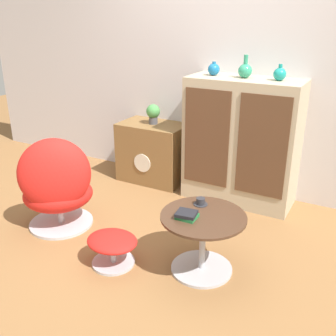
% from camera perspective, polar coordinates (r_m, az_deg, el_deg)
% --- Properties ---
extents(ground_plane, '(12.00, 12.00, 0.00)m').
position_cam_1_polar(ground_plane, '(3.15, -2.13, -11.82)').
color(ground_plane, olive).
extents(wall_back, '(6.40, 0.06, 2.60)m').
position_cam_1_polar(wall_back, '(3.95, 8.80, 15.21)').
color(wall_back, silver).
rests_on(wall_back, ground_plane).
extents(sideboard, '(1.04, 0.47, 1.19)m').
position_cam_1_polar(sideboard, '(3.77, 10.60, 3.77)').
color(sideboard, tan).
rests_on(sideboard, ground_plane).
extents(tv_console, '(0.70, 0.45, 0.64)m').
position_cam_1_polar(tv_console, '(4.26, -2.17, 2.31)').
color(tv_console, brown).
rests_on(tv_console, ground_plane).
extents(egg_chair, '(0.79, 0.78, 0.83)m').
position_cam_1_polar(egg_chair, '(3.39, -15.86, -2.50)').
color(egg_chair, '#B7B7BC').
rests_on(egg_chair, ground_plane).
extents(ottoman, '(0.38, 0.33, 0.24)m').
position_cam_1_polar(ottoman, '(2.94, -8.08, -10.93)').
color(ottoman, '#B7B7BC').
rests_on(ottoman, ground_plane).
extents(coffee_table, '(0.60, 0.60, 0.44)m').
position_cam_1_polar(coffee_table, '(2.80, 5.05, -10.00)').
color(coffee_table, '#B7B7BC').
rests_on(coffee_table, ground_plane).
extents(vase_leftmost, '(0.11, 0.11, 0.12)m').
position_cam_1_polar(vase_leftmost, '(3.74, 6.66, 14.05)').
color(vase_leftmost, '#196699').
rests_on(vase_leftmost, sideboard).
extents(vase_inner_left, '(0.12, 0.12, 0.20)m').
position_cam_1_polar(vase_inner_left, '(3.63, 11.13, 13.75)').
color(vase_inner_left, '#2D8E6B').
rests_on(vase_inner_left, sideboard).
extents(vase_inner_right, '(0.11, 0.11, 0.14)m').
position_cam_1_polar(vase_inner_right, '(3.56, 15.91, 12.98)').
color(vase_inner_right, teal).
rests_on(vase_inner_right, sideboard).
extents(potted_plant, '(0.14, 0.14, 0.21)m').
position_cam_1_polar(potted_plant, '(4.13, -2.17, 8.01)').
color(potted_plant, '#4C4C51').
rests_on(potted_plant, tv_console).
extents(teacup, '(0.10, 0.10, 0.05)m').
position_cam_1_polar(teacup, '(2.85, 4.75, -4.93)').
color(teacup, '#2D2D33').
rests_on(teacup, coffee_table).
extents(book_stack, '(0.15, 0.14, 0.05)m').
position_cam_1_polar(book_stack, '(2.66, 2.73, -6.83)').
color(book_stack, '#237038').
rests_on(book_stack, coffee_table).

